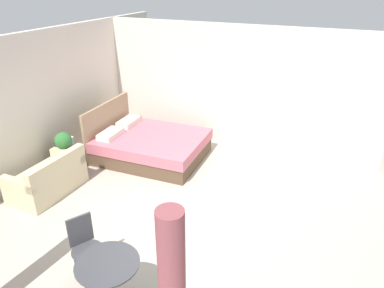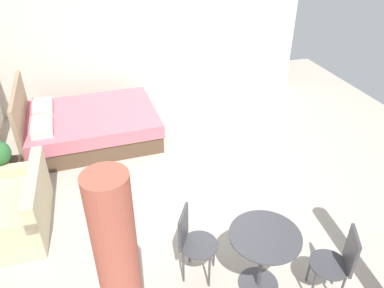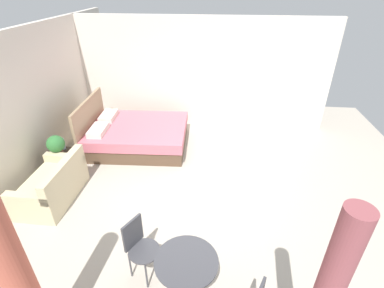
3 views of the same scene
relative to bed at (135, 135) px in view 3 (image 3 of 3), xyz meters
name	(u,v)px [view 3 (image 3 of 3)]	position (x,y,z in m)	size (l,w,h in m)	color
ground_plane	(190,193)	(-1.57, -1.44, -0.30)	(8.88, 9.24, 0.02)	#B2A899
wall_back	(8,119)	(-1.57, 1.68, 1.07)	(8.88, 0.12, 2.72)	silver
wall_right	(202,74)	(1.37, -1.44, 1.07)	(0.12, 6.24, 2.72)	silver
bed	(135,135)	(0.00, 0.00, 0.00)	(1.82, 2.29, 1.12)	brown
couch	(53,186)	(-1.97, 0.94, -0.02)	(1.30, 0.78, 0.77)	beige
nightstand	(64,161)	(-1.15, 1.17, -0.06)	(0.41, 0.41, 0.46)	#38281E
potted_plant	(56,145)	(-1.25, 1.17, 0.40)	(0.33, 0.33, 0.41)	brown
vase	(62,144)	(-1.03, 1.19, 0.28)	(0.11, 0.11, 0.22)	silver
balcony_table	(187,274)	(-3.61, -1.63, 0.24)	(0.72, 0.72, 0.75)	#3F3F44
cafe_chair_near_couch	(139,244)	(-3.25, -0.97, 0.24)	(0.55, 0.55, 0.88)	#3F3F44
curtain_right	(19,283)	(-4.26, -0.21, 0.83)	(0.27, 0.27, 2.23)	#C15B47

